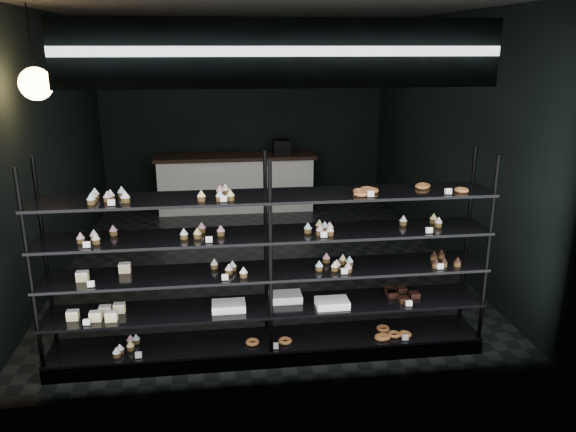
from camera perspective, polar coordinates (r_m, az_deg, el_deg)
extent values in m
cube|color=black|center=(7.68, -3.05, -4.43)|extent=(5.00, 6.00, 0.01)
cube|color=black|center=(7.16, -3.48, 20.07)|extent=(5.00, 6.00, 0.01)
cube|color=black|center=(10.22, -4.52, 10.16)|extent=(5.00, 0.01, 3.20)
cube|color=black|center=(4.34, -0.32, 0.81)|extent=(5.00, 0.01, 3.20)
cube|color=black|center=(7.50, -22.78, 6.41)|extent=(0.01, 6.00, 3.20)
cube|color=black|center=(7.83, 15.47, 7.52)|extent=(0.01, 6.00, 3.20)
cube|color=black|center=(5.45, -1.92, -13.32)|extent=(4.00, 0.50, 0.12)
cylinder|color=black|center=(5.06, -24.69, -5.75)|extent=(0.04, 0.04, 1.85)
cylinder|color=black|center=(5.45, -23.39, -3.99)|extent=(0.04, 0.04, 1.85)
cylinder|color=black|center=(4.84, -1.78, -5.14)|extent=(0.04, 0.04, 1.85)
cylinder|color=black|center=(5.25, -2.25, -3.35)|extent=(0.04, 0.04, 1.85)
cylinder|color=black|center=(5.38, 19.63, -3.84)|extent=(0.04, 0.04, 1.85)
cylinder|color=black|center=(5.75, 17.70, -2.32)|extent=(0.04, 0.04, 1.85)
cube|color=black|center=(5.40, -1.93, -12.50)|extent=(4.00, 0.50, 0.03)
cube|color=black|center=(5.24, -1.97, -9.16)|extent=(4.00, 0.50, 0.02)
cube|color=black|center=(5.09, -2.01, -5.62)|extent=(4.00, 0.50, 0.02)
cube|color=black|center=(4.97, -2.05, -1.90)|extent=(4.00, 0.50, 0.02)
cube|color=black|center=(4.87, -2.10, 2.00)|extent=(4.00, 0.50, 0.02)
cube|color=white|center=(4.75, -17.75, 1.27)|extent=(0.06, 0.04, 0.06)
cube|color=white|center=(4.67, -6.61, 1.71)|extent=(0.06, 0.04, 0.06)
cube|color=white|center=(4.84, 8.44, 2.21)|extent=(0.05, 0.04, 0.06)
cube|color=white|center=(5.08, 16.19, 2.40)|extent=(0.06, 0.04, 0.06)
cube|color=white|center=(4.89, -19.82, -2.78)|extent=(0.06, 0.04, 0.06)
cube|color=white|center=(4.77, -8.49, -2.42)|extent=(0.05, 0.04, 0.06)
cube|color=white|center=(4.86, 4.15, -1.91)|extent=(0.06, 0.04, 0.06)
cube|color=white|center=(5.12, 14.34, -1.42)|extent=(0.06, 0.04, 0.06)
cube|color=white|center=(5.01, -18.91, -6.54)|extent=(0.06, 0.04, 0.06)
cube|color=white|center=(4.90, -6.35, -6.22)|extent=(0.06, 0.04, 0.06)
cube|color=white|center=(5.00, 5.27, -5.65)|extent=(0.05, 0.04, 0.06)
cube|color=white|center=(5.29, 15.58, -4.95)|extent=(0.06, 0.04, 0.06)
cube|color=white|center=(5.16, -19.27, -10.12)|extent=(0.06, 0.04, 0.06)
cube|color=white|center=(5.33, 12.55, -8.64)|extent=(0.06, 0.04, 0.06)
cube|color=white|center=(5.27, -15.35, -13.50)|extent=(0.06, 0.04, 0.06)
cube|color=white|center=(5.23, -1.38, -13.08)|extent=(0.05, 0.04, 0.06)
cube|color=white|center=(5.46, 11.45, -12.03)|extent=(0.06, 0.04, 0.06)
cube|color=#0D0D44|center=(4.24, -0.48, 16.21)|extent=(3.20, 0.04, 0.45)
cube|color=white|center=(4.22, -0.45, 16.21)|extent=(3.30, 0.02, 0.50)
cylinder|color=black|center=(6.01, -24.77, 16.33)|extent=(0.01, 0.01, 0.57)
sphere|color=#FEAE58|center=(6.02, -24.24, 12.14)|extent=(0.31, 0.31, 0.31)
cube|color=white|center=(9.92, -5.31, 3.23)|extent=(2.65, 0.60, 0.92)
cube|color=black|center=(9.82, -5.39, 6.01)|extent=(2.76, 0.65, 0.06)
cube|color=black|center=(9.85, -0.64, 7.04)|extent=(0.30, 0.30, 0.25)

